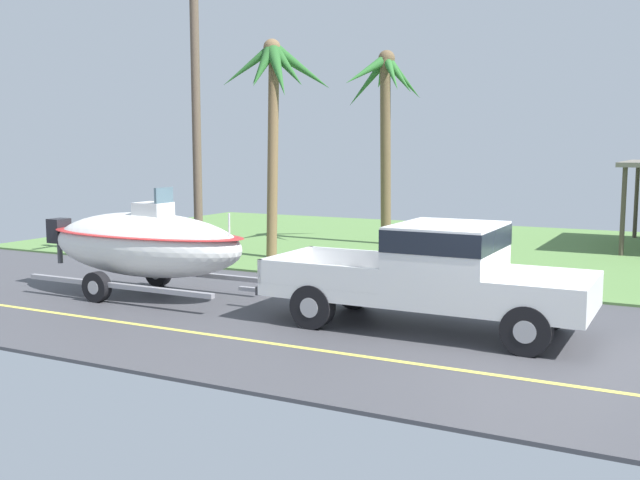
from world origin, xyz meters
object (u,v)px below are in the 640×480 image
(utility_pole, at_px, (196,110))
(palm_tree_far_right, at_px, (276,87))
(pickup_truck_towing, at_px, (445,272))
(palm_tree_near_right, at_px, (385,101))
(boat_on_trailer, at_px, (145,244))

(utility_pole, bearing_deg, palm_tree_far_right, 54.26)
(palm_tree_far_right, relative_size, utility_pole, 0.77)
(pickup_truck_towing, distance_m, utility_pole, 9.81)
(palm_tree_near_right, distance_m, palm_tree_far_right, 4.41)
(utility_pole, bearing_deg, boat_on_trailer, -68.95)
(pickup_truck_towing, xyz_separation_m, palm_tree_near_right, (-5.32, 10.04, 3.66))
(boat_on_trailer, relative_size, palm_tree_near_right, 0.97)
(palm_tree_far_right, bearing_deg, boat_on_trailer, -88.27)
(palm_tree_far_right, xyz_separation_m, utility_pole, (-1.38, -1.91, -0.67))
(pickup_truck_towing, relative_size, palm_tree_near_right, 0.95)
(palm_tree_near_right, relative_size, palm_tree_far_right, 1.01)
(palm_tree_near_right, distance_m, utility_pole, 6.74)
(boat_on_trailer, relative_size, utility_pole, 0.75)
(palm_tree_near_right, xyz_separation_m, utility_pole, (-3.04, -5.99, -0.48))
(pickup_truck_towing, distance_m, palm_tree_near_right, 11.94)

